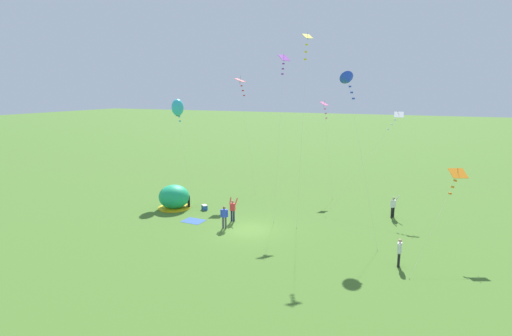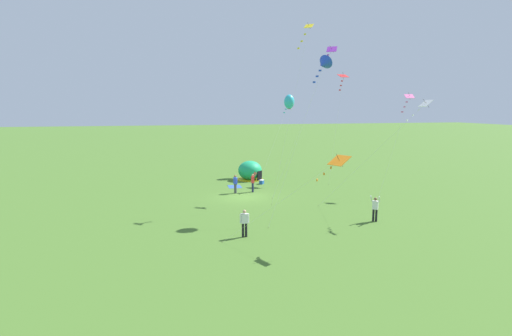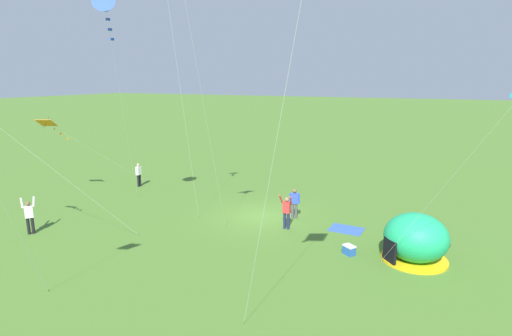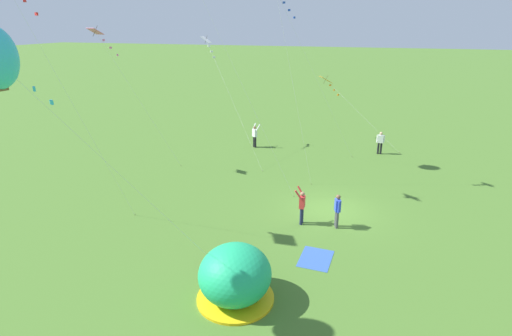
% 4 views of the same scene
% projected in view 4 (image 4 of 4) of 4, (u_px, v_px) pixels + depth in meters
% --- Properties ---
extents(ground_plane, '(300.00, 300.00, 0.00)m').
position_uv_depth(ground_plane, '(331.00, 210.00, 21.26)').
color(ground_plane, '#477028').
extents(popup_tent, '(2.81, 2.81, 2.10)m').
position_uv_depth(popup_tent, '(235.00, 275.00, 14.14)').
color(popup_tent, '#1EAD6B').
rests_on(popup_tent, ground).
extents(picnic_blanket, '(1.77, 1.39, 0.01)m').
position_uv_depth(picnic_blanket, '(316.00, 259.00, 16.92)').
color(picnic_blanket, '#3359A5').
rests_on(picnic_blanket, ground).
extents(cooler_box, '(0.65, 0.61, 0.44)m').
position_uv_depth(cooler_box, '(243.00, 252.00, 17.00)').
color(cooler_box, '#2659B2').
rests_on(cooler_box, ground).
extents(person_far_back, '(0.57, 0.34, 1.72)m').
position_uv_depth(person_far_back, '(337.00, 209.00, 19.20)').
color(person_far_back, '#4C4C51').
rests_on(person_far_back, ground).
extents(person_watching_sky, '(0.68, 0.47, 1.89)m').
position_uv_depth(person_watching_sky, '(302.00, 205.00, 19.53)').
color(person_watching_sky, '#1E2347').
rests_on(person_watching_sky, ground).
extents(person_arms_raised, '(0.68, 0.72, 1.89)m').
position_uv_depth(person_arms_raised, '(255.00, 135.00, 31.64)').
color(person_arms_raised, black).
rests_on(person_arms_raised, ground).
extents(person_strolling, '(0.25, 0.59, 1.72)m').
position_uv_depth(person_strolling, '(380.00, 142.00, 30.03)').
color(person_strolling, black).
rests_on(person_strolling, ground).
extents(kite_pink, '(2.59, 4.48, 9.25)m').
position_uv_depth(kite_pink, '(100.00, 38.00, 24.12)').
color(kite_pink, silver).
rests_on(kite_pink, ground).
extents(kite_orange, '(3.00, 6.87, 5.38)m').
position_uv_depth(kite_orange, '(328.00, 82.00, 32.61)').
color(kite_orange, silver).
rests_on(kite_orange, ground).
extents(kite_white, '(5.26, 6.23, 8.51)m').
position_uv_depth(kite_white, '(208.00, 45.00, 29.81)').
color(kite_white, silver).
rests_on(kite_white, ground).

